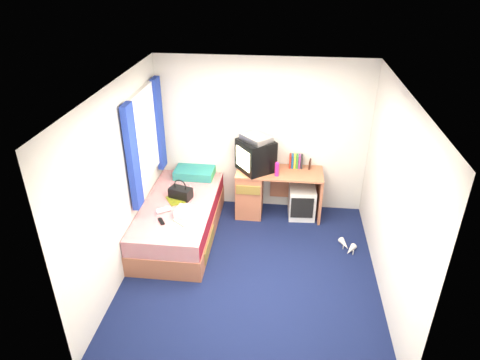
# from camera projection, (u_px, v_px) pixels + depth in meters

# --- Properties ---
(ground) EXTENTS (3.40, 3.40, 0.00)m
(ground) POSITION_uv_depth(u_px,v_px,m) (251.00, 271.00, 5.57)
(ground) COLOR #0C1438
(ground) RESTS_ON ground
(room_shell) EXTENTS (3.40, 3.40, 3.40)m
(room_shell) POSITION_uv_depth(u_px,v_px,m) (253.00, 172.00, 4.89)
(room_shell) COLOR white
(room_shell) RESTS_ON ground
(bed) EXTENTS (1.01, 2.00, 0.54)m
(bed) POSITION_uv_depth(u_px,v_px,m) (180.00, 219.00, 6.17)
(bed) COLOR #B96E4D
(bed) RESTS_ON ground
(pillow) EXTENTS (0.61, 0.40, 0.13)m
(pillow) POSITION_uv_depth(u_px,v_px,m) (195.00, 173.00, 6.71)
(pillow) COLOR #18559C
(pillow) RESTS_ON bed
(desk) EXTENTS (1.30, 0.55, 0.75)m
(desk) POSITION_uv_depth(u_px,v_px,m) (261.00, 190.00, 6.64)
(desk) COLOR #B96E4D
(desk) RESTS_ON ground
(storage_cube) EXTENTS (0.42, 0.42, 0.49)m
(storage_cube) POSITION_uv_depth(u_px,v_px,m) (302.00, 202.00, 6.62)
(storage_cube) COLOR silver
(storage_cube) RESTS_ON ground
(crt_tv) EXTENTS (0.65, 0.65, 0.48)m
(crt_tv) POSITION_uv_depth(u_px,v_px,m) (256.00, 155.00, 6.37)
(crt_tv) COLOR black
(crt_tv) RESTS_ON desk
(vcr) EXTENTS (0.52, 0.52, 0.08)m
(vcr) POSITION_uv_depth(u_px,v_px,m) (256.00, 138.00, 6.24)
(vcr) COLOR #AEAEB1
(vcr) RESTS_ON crt_tv
(book_row) EXTENTS (0.20, 0.13, 0.20)m
(book_row) POSITION_uv_depth(u_px,v_px,m) (296.00, 161.00, 6.52)
(book_row) COLOR maroon
(book_row) RESTS_ON desk
(picture_frame) EXTENTS (0.04, 0.12, 0.14)m
(picture_frame) POSITION_uv_depth(u_px,v_px,m) (310.00, 164.00, 6.50)
(picture_frame) COLOR black
(picture_frame) RESTS_ON desk
(pink_water_bottle) EXTENTS (0.07, 0.07, 0.20)m
(pink_water_bottle) POSITION_uv_depth(u_px,v_px,m) (277.00, 170.00, 6.27)
(pink_water_bottle) COLOR #E8207C
(pink_water_bottle) RESTS_ON desk
(aerosol_can) EXTENTS (0.05, 0.05, 0.16)m
(aerosol_can) POSITION_uv_depth(u_px,v_px,m) (274.00, 166.00, 6.42)
(aerosol_can) COLOR silver
(aerosol_can) RESTS_ON desk
(handbag) EXTENTS (0.35, 0.27, 0.29)m
(handbag) POSITION_uv_depth(u_px,v_px,m) (181.00, 193.00, 6.12)
(handbag) COLOR black
(handbag) RESTS_ON bed
(towel) EXTENTS (0.32, 0.28, 0.10)m
(towel) POSITION_uv_depth(u_px,v_px,m) (187.00, 212.00, 5.73)
(towel) COLOR white
(towel) RESTS_ON bed
(magazine) EXTENTS (0.33, 0.35, 0.01)m
(magazine) POSITION_uv_depth(u_px,v_px,m) (175.00, 200.00, 6.09)
(magazine) COLOR #C5D117
(magazine) RESTS_ON bed
(water_bottle) EXTENTS (0.21, 0.17, 0.07)m
(water_bottle) POSITION_uv_depth(u_px,v_px,m) (163.00, 210.00, 5.81)
(water_bottle) COLOR white
(water_bottle) RESTS_ON bed
(colour_swatch_fan) EXTENTS (0.21, 0.18, 0.01)m
(colour_swatch_fan) POSITION_uv_depth(u_px,v_px,m) (180.00, 222.00, 5.59)
(colour_swatch_fan) COLOR yellow
(colour_swatch_fan) RESTS_ON bed
(remote_control) EXTENTS (0.13, 0.16, 0.02)m
(remote_control) POSITION_uv_depth(u_px,v_px,m) (161.00, 221.00, 5.61)
(remote_control) COLOR black
(remote_control) RESTS_ON bed
(window_assembly) EXTENTS (0.11, 1.42, 1.40)m
(window_assembly) POSITION_uv_depth(u_px,v_px,m) (146.00, 138.00, 5.84)
(window_assembly) COLOR silver
(window_assembly) RESTS_ON room_shell
(white_heels) EXTENTS (0.24, 0.36, 0.09)m
(white_heels) POSITION_uv_depth(u_px,v_px,m) (347.00, 247.00, 5.95)
(white_heels) COLOR silver
(white_heels) RESTS_ON ground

